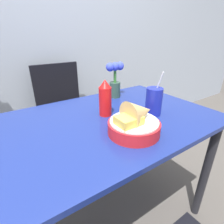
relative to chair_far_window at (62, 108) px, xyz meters
name	(u,v)px	position (x,y,z in m)	size (l,w,h in m)	color
ground_plane	(104,216)	(-0.03, -0.75, -0.55)	(12.00, 12.00, 0.00)	#4C4742
wall_window	(38,15)	(-0.03, 0.25, 0.75)	(7.00, 0.06, 2.60)	#9EA8B7
dining_table	(102,137)	(-0.03, -0.75, 0.10)	(1.23, 0.77, 0.75)	navy
chair_far_window	(62,108)	(0.00, 0.00, 0.00)	(0.40, 0.40, 0.93)	black
food_basket	(136,122)	(0.03, -0.95, 0.26)	(0.23, 0.23, 0.16)	red
ketchup_bottle	(105,98)	(0.02, -0.71, 0.30)	(0.07, 0.07, 0.20)	red
drink_cup	(154,102)	(0.24, -0.85, 0.27)	(0.09, 0.09, 0.24)	#192399
flower_vase	(115,79)	(0.23, -0.50, 0.33)	(0.13, 0.07, 0.24)	#2D4738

